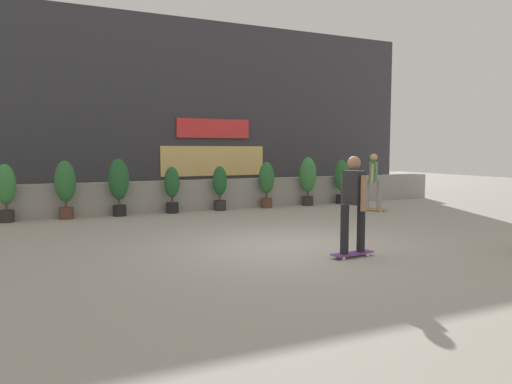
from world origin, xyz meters
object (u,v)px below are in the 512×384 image
(potted_plant_0, at_px, (5,189))
(potted_plant_4, at_px, (220,186))
(potted_plant_3, at_px, (172,187))
(potted_plant_7, at_px, (342,178))
(potted_plant_6, at_px, (308,177))
(potted_plant_2, at_px, (119,183))
(skater_by_wall_left, at_px, (373,179))
(skater_by_wall_right, at_px, (353,202))
(potted_plant_1, at_px, (65,185))
(potted_plant_5, at_px, (267,181))

(potted_plant_0, bearing_deg, potted_plant_4, -0.00)
(potted_plant_3, xyz_separation_m, potted_plant_7, (5.81, 0.00, 0.11))
(potted_plant_0, xyz_separation_m, potted_plant_6, (8.71, -0.00, 0.08))
(potted_plant_2, relative_size, skater_by_wall_left, 0.92)
(skater_by_wall_right, xyz_separation_m, skater_by_wall_left, (4.23, 4.78, 0.00))
(potted_plant_0, distance_m, potted_plant_7, 10.03)
(potted_plant_0, bearing_deg, potted_plant_3, 0.00)
(potted_plant_4, height_order, potted_plant_6, potted_plant_6)
(potted_plant_3, bearing_deg, potted_plant_6, -0.00)
(potted_plant_6, relative_size, skater_by_wall_left, 0.93)
(potted_plant_4, relative_size, potted_plant_7, 0.89)
(potted_plant_7, xyz_separation_m, skater_by_wall_left, (-0.28, -2.01, 0.08))
(potted_plant_6, height_order, skater_by_wall_left, skater_by_wall_left)
(potted_plant_3, bearing_deg, potted_plant_2, 180.00)
(potted_plant_0, height_order, potted_plant_2, potted_plant_2)
(potted_plant_0, bearing_deg, potted_plant_6, -0.00)
(potted_plant_2, distance_m, potted_plant_3, 1.48)
(skater_by_wall_left, bearing_deg, potted_plant_4, 153.70)
(potted_plant_1, distance_m, potted_plant_4, 4.28)
(potted_plant_7, height_order, skater_by_wall_left, skater_by_wall_left)
(potted_plant_5, height_order, potted_plant_7, potted_plant_7)
(potted_plant_4, xyz_separation_m, potted_plant_6, (3.05, 0.00, 0.18))
(potted_plant_5, xyz_separation_m, skater_by_wall_left, (2.52, -2.01, 0.12))
(potted_plant_2, xyz_separation_m, potted_plant_5, (4.48, 0.00, -0.09))
(potted_plant_6, bearing_deg, potted_plant_3, 180.00)
(potted_plant_4, relative_size, potted_plant_5, 0.92)
(potted_plant_4, bearing_deg, potted_plant_7, 0.00)
(potted_plant_4, relative_size, skater_by_wall_right, 0.78)
(potted_plant_0, height_order, potted_plant_1, potted_plant_1)
(potted_plant_0, height_order, skater_by_wall_right, skater_by_wall_right)
(potted_plant_5, relative_size, potted_plant_6, 0.91)
(potted_plant_3, xyz_separation_m, potted_plant_4, (1.45, -0.00, -0.00))
(potted_plant_5, bearing_deg, potted_plant_2, 180.00)
(potted_plant_1, distance_m, potted_plant_6, 7.33)
(potted_plant_0, height_order, skater_by_wall_left, skater_by_wall_left)
(potted_plant_2, distance_m, potted_plant_7, 7.29)
(potted_plant_3, relative_size, skater_by_wall_right, 0.78)
(potted_plant_0, relative_size, potted_plant_7, 0.99)
(potted_plant_2, xyz_separation_m, potted_plant_7, (7.29, 0.00, -0.06))
(potted_plant_0, relative_size, potted_plant_2, 0.93)
(potted_plant_2, height_order, potted_plant_6, potted_plant_6)
(potted_plant_0, relative_size, skater_by_wall_right, 0.86)
(potted_plant_7, bearing_deg, potted_plant_5, 180.00)
(potted_plant_7, bearing_deg, potted_plant_2, 180.00)
(potted_plant_0, relative_size, potted_plant_4, 1.10)
(potted_plant_7, bearing_deg, skater_by_wall_right, -123.57)
(potted_plant_2, height_order, skater_by_wall_left, skater_by_wall_left)
(potted_plant_4, bearing_deg, potted_plant_5, 0.00)
(potted_plant_3, distance_m, potted_plant_7, 5.82)
(skater_by_wall_right, relative_size, skater_by_wall_left, 1.00)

